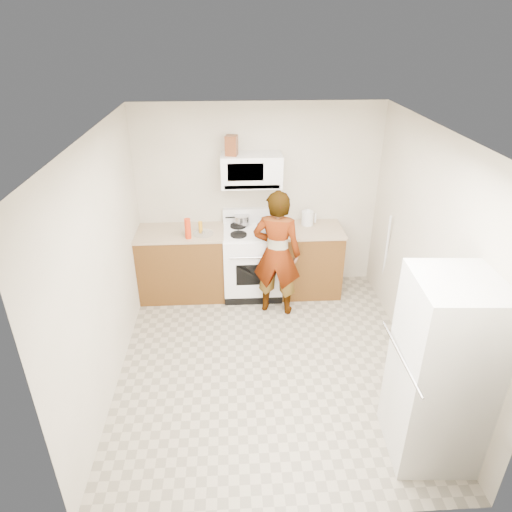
{
  "coord_description": "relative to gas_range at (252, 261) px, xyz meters",
  "views": [
    {
      "loc": [
        -0.36,
        -3.94,
        3.37
      ],
      "look_at": [
        -0.1,
        0.55,
        1.04
      ],
      "focal_mm": 32.0,
      "sensor_mm": 36.0,
      "label": 1
    }
  ],
  "objects": [
    {
      "name": "pot_lid",
      "position": [
        -0.63,
        -0.09,
        0.46
      ],
      "size": [
        0.34,
        0.34,
        0.01
      ],
      "primitive_type": "cylinder",
      "rotation": [
        0.0,
        0.0,
        -0.36
      ],
      "color": "white",
      "rests_on": "counter_left"
    },
    {
      "name": "bottle_green_cap",
      "position": [
        -0.81,
        -0.12,
        0.55
      ],
      "size": [
        0.07,
        0.07,
        0.2
      ],
      "primitive_type": "cylinder",
      "rotation": [
        0.0,
        0.0,
        -0.12
      ],
      "color": "#17833B",
      "rests_on": "counter_left"
    },
    {
      "name": "right_wall",
      "position": [
        1.69,
        -1.48,
        0.76
      ],
      "size": [
        0.02,
        3.6,
        2.5
      ],
      "primitive_type": "cube",
      "color": "beige",
      "rests_on": "floor"
    },
    {
      "name": "bottle_spray",
      "position": [
        -0.81,
        -0.2,
        0.58
      ],
      "size": [
        0.1,
        0.1,
        0.26
      ],
      "primitive_type": "cylinder",
      "rotation": [
        0.0,
        0.0,
        0.31
      ],
      "color": "red",
      "rests_on": "counter_left"
    },
    {
      "name": "saucepan",
      "position": [
        -0.13,
        0.18,
        0.52
      ],
      "size": [
        0.25,
        0.25,
        0.11
      ],
      "primitive_type": "cylinder",
      "rotation": [
        0.0,
        0.0,
        0.29
      ],
      "color": "#AAA9AE",
      "rests_on": "gas_range"
    },
    {
      "name": "counter_left",
      "position": [
        -0.94,
        0.01,
        0.43
      ],
      "size": [
        1.14,
        0.64,
        0.03
      ],
      "primitive_type": "cube",
      "color": "tan",
      "rests_on": "cabinet_left"
    },
    {
      "name": "kettle",
      "position": [
        0.74,
        0.14,
        0.54
      ],
      "size": [
        0.21,
        0.21,
        0.19
      ],
      "primitive_type": "cylinder",
      "rotation": [
        0.0,
        0.0,
        0.43
      ],
      "color": "silver",
      "rests_on": "counter_right"
    },
    {
      "name": "floor",
      "position": [
        0.1,
        -1.48,
        -0.49
      ],
      "size": [
        3.6,
        3.6,
        0.0
      ],
      "primitive_type": "plane",
      "color": "gray",
      "rests_on": "ground"
    },
    {
      "name": "jug",
      "position": [
        -0.24,
        0.09,
        1.53
      ],
      "size": [
        0.17,
        0.17,
        0.24
      ],
      "primitive_type": "cube",
      "rotation": [
        0.0,
        0.0,
        -0.22
      ],
      "color": "#5F2D16",
      "rests_on": "microwave"
    },
    {
      "name": "microwave",
      "position": [
        0.0,
        0.13,
        1.21
      ],
      "size": [
        0.76,
        0.38,
        0.4
      ],
      "primitive_type": "cube",
      "color": "white",
      "rests_on": "back_wall"
    },
    {
      "name": "counter_right",
      "position": [
        0.78,
        0.01,
        0.43
      ],
      "size": [
        0.82,
        0.64,
        0.03
      ],
      "primitive_type": "cube",
      "color": "tan",
      "rests_on": "cabinet_right"
    },
    {
      "name": "cabinet_right",
      "position": [
        0.78,
        0.01,
        -0.04
      ],
      "size": [
        0.8,
        0.62,
        0.9
      ],
      "primitive_type": "cube",
      "color": "brown",
      "rests_on": "floor"
    },
    {
      "name": "back_wall",
      "position": [
        0.1,
        0.31,
        0.76
      ],
      "size": [
        3.2,
        0.02,
        2.5
      ],
      "primitive_type": "cube",
      "color": "beige",
      "rests_on": "floor"
    },
    {
      "name": "cabinet_left",
      "position": [
        -0.94,
        0.01,
        -0.04
      ],
      "size": [
        1.12,
        0.62,
        0.9
      ],
      "primitive_type": "cube",
      "color": "brown",
      "rests_on": "floor"
    },
    {
      "name": "gas_range",
      "position": [
        0.0,
        0.0,
        0.0
      ],
      "size": [
        0.76,
        0.65,
        1.13
      ],
      "color": "white",
      "rests_on": "floor"
    },
    {
      "name": "tray",
      "position": [
        0.2,
        -0.11,
        0.47
      ],
      "size": [
        0.25,
        0.17,
        0.05
      ],
      "primitive_type": "cube",
      "rotation": [
        0.0,
        0.0,
        0.03
      ],
      "color": "white",
      "rests_on": "gas_range"
    },
    {
      "name": "person",
      "position": [
        0.28,
        -0.46,
        0.33
      ],
      "size": [
        0.68,
        0.53,
        1.63
      ],
      "primitive_type": "imported",
      "rotation": [
        0.0,
        0.0,
        2.88
      ],
      "color": "tan",
      "rests_on": "floor"
    },
    {
      "name": "broom",
      "position": [
        1.69,
        -0.35,
        0.16
      ],
      "size": [
        0.14,
        0.27,
        1.28
      ],
      "primitive_type": "cylinder",
      "rotation": [
        0.14,
        -0.14,
        0.36
      ],
      "color": "silver",
      "rests_on": "floor"
    },
    {
      "name": "bottle_hot_sauce",
      "position": [
        -0.66,
        -0.05,
        0.53
      ],
      "size": [
        0.06,
        0.06,
        0.16
      ],
      "primitive_type": "cylinder",
      "rotation": [
        0.0,
        0.0,
        0.25
      ],
      "color": "orange",
      "rests_on": "counter_left"
    },
    {
      "name": "fridge",
      "position": [
        1.41,
        -2.68,
        0.36
      ],
      "size": [
        0.74,
        0.74,
        1.7
      ],
      "primitive_type": "cube",
      "rotation": [
        0.0,
        0.0,
        -0.06
      ],
      "color": "silver",
      "rests_on": "floor"
    }
  ]
}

